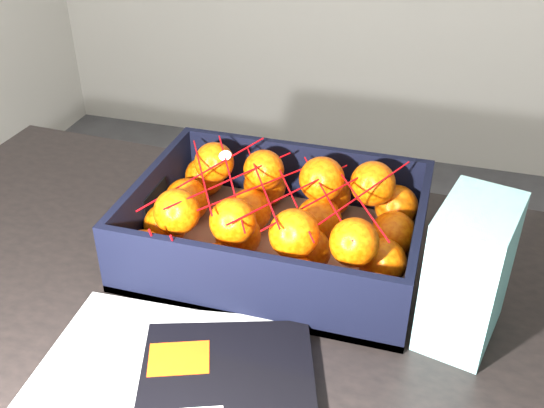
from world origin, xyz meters
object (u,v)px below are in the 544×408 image
(magazine_stack, at_px, (175,393))
(retail_carton, at_px, (468,273))
(produce_crate, at_px, (278,236))
(table, at_px, (213,351))

(magazine_stack, bearing_deg, retail_carton, 34.14)
(produce_crate, bearing_deg, retail_carton, -19.12)
(retail_carton, bearing_deg, table, -160.02)
(table, height_order, retail_carton, retail_carton)
(table, bearing_deg, magazine_stack, -82.48)
(table, distance_m, retail_carton, 0.39)
(magazine_stack, height_order, produce_crate, produce_crate)
(magazine_stack, relative_size, retail_carton, 2.05)
(magazine_stack, bearing_deg, table, 97.52)
(retail_carton, bearing_deg, magazine_stack, -132.70)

